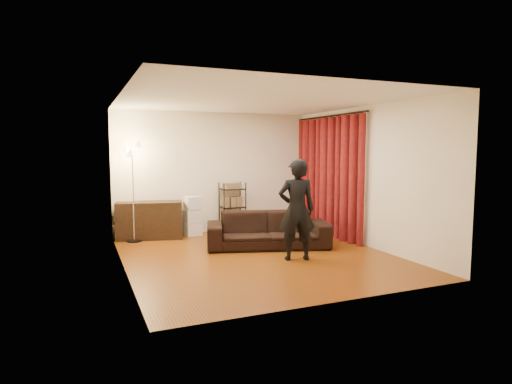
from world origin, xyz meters
name	(u,v)px	position (x,y,z in m)	size (l,w,h in m)	color
floor	(257,256)	(0.00, 0.00, 0.00)	(5.00, 5.00, 0.00)	#803E0D
ceiling	(257,100)	(0.00, 0.00, 2.70)	(5.00, 5.00, 0.00)	white
wall_back	(215,172)	(0.00, 2.50, 1.35)	(5.00, 5.00, 0.00)	#F3E6CD
wall_front	(338,193)	(0.00, -2.50, 1.35)	(5.00, 5.00, 0.00)	#F3E6CD
wall_left	(122,183)	(-2.25, 0.00, 1.35)	(5.00, 5.00, 0.00)	#F3E6CD
wall_right	(364,176)	(2.25, 0.00, 1.35)	(5.00, 5.00, 0.00)	#F3E6CD
curtain_rod	(329,116)	(2.15, 1.12, 2.58)	(0.04, 0.04, 2.65)	black
curtain	(328,177)	(2.13, 1.12, 1.28)	(0.22, 2.65, 2.55)	maroon
sofa	(268,230)	(0.45, 0.55, 0.34)	(2.31, 0.90, 0.67)	black
person	(297,210)	(0.51, -0.49, 0.86)	(0.63, 0.41, 1.71)	black
media_cabinet	(150,220)	(-1.52, 2.23, 0.39)	(1.34, 0.50, 0.78)	black
storage_boxes	(193,216)	(-0.61, 2.16, 0.43)	(0.35, 0.28, 0.86)	silver
wire_shelf	(232,207)	(0.34, 2.26, 0.57)	(0.51, 0.36, 1.13)	black
floor_lamp	(133,192)	(-1.86, 2.05, 1.01)	(0.36, 0.36, 2.02)	silver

